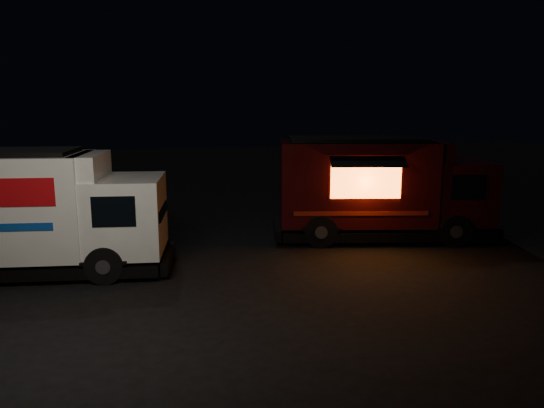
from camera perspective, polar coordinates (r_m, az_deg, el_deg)
The scene contains 3 objects.
ground at distance 13.88m, azimuth -7.31°, elevation -8.28°, with size 80.00×80.00×0.00m, color black.
white_truck at distance 15.46m, azimuth -24.60°, elevation -0.82°, with size 7.34×2.50×3.33m, color white, non-canonical shape.
red_truck at distance 18.15m, azimuth 11.86°, elevation 1.69°, with size 7.30×2.69×3.40m, color #34090C, non-canonical shape.
Camera 1 is at (-1.33, -13.04, 4.57)m, focal length 35.00 mm.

